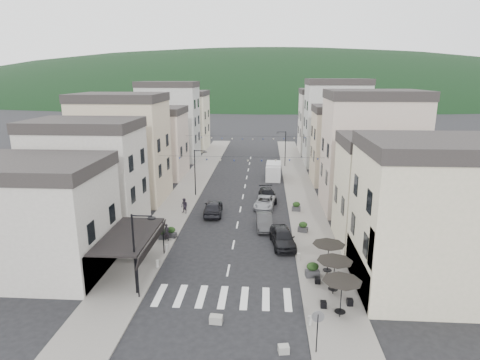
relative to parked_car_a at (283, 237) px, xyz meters
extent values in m
plane|color=black|center=(-4.47, -11.08, -0.83)|extent=(700.00, 700.00, 0.00)
cube|color=slate|center=(-11.97, 20.92, -0.77)|extent=(4.00, 76.00, 0.12)
cube|color=slate|center=(3.03, 20.92, -0.77)|extent=(4.00, 76.00, 0.12)
ellipsoid|color=black|center=(-4.47, 288.92, -0.83)|extent=(640.00, 360.00, 70.00)
cube|color=#ACA59D|center=(-19.97, -6.08, 3.17)|extent=(12.00, 8.00, 8.00)
cube|color=beige|center=(10.03, -7.08, 4.17)|extent=(10.00, 8.00, 10.00)
cube|color=black|center=(-11.97, -6.08, 2.37)|extent=(3.60, 7.50, 0.15)
cube|color=black|center=(-10.17, -6.08, 1.87)|extent=(0.34, 7.50, 0.99)
cylinder|color=black|center=(-10.27, -9.58, 0.77)|extent=(0.10, 0.10, 3.20)
cylinder|color=black|center=(-10.27, -2.58, 0.77)|extent=(0.10, 0.10, 3.20)
cube|color=#ACA59D|center=(-18.97, 2.92, 4.17)|extent=(10.00, 7.00, 10.00)
cube|color=#262323|center=(-18.97, 2.92, 9.67)|extent=(10.20, 7.14, 1.00)
cube|color=#BDAC8E|center=(-18.97, 12.92, 5.17)|extent=(10.00, 8.00, 12.00)
cube|color=#262323|center=(-18.97, 12.92, 11.67)|extent=(10.20, 8.16, 1.00)
cube|color=#BCA699|center=(-18.97, 24.92, 3.92)|extent=(10.00, 8.00, 9.50)
cube|color=#262323|center=(-18.97, 24.92, 9.17)|extent=(10.20, 8.16, 1.00)
cube|color=#A1A29D|center=(-18.97, 36.92, 5.67)|extent=(10.00, 7.00, 13.00)
cube|color=#262323|center=(-18.97, 36.92, 12.67)|extent=(10.20, 7.14, 1.00)
cube|color=beige|center=(-18.97, 48.92, 4.67)|extent=(10.00, 9.00, 11.00)
cube|color=#262323|center=(-18.97, 48.92, 10.67)|extent=(10.20, 9.18, 1.00)
cube|color=beige|center=(10.03, 0.92, 3.67)|extent=(10.00, 7.00, 9.00)
cube|color=#262323|center=(10.03, 0.92, 8.67)|extent=(10.20, 7.14, 1.00)
cube|color=#BCA699|center=(10.03, 10.92, 5.42)|extent=(10.00, 8.00, 12.50)
cube|color=#262323|center=(10.03, 10.92, 12.17)|extent=(10.20, 8.16, 1.00)
cube|color=#BDAC8E|center=(10.03, 22.92, 4.17)|extent=(10.00, 7.00, 10.00)
cube|color=#262323|center=(10.03, 22.92, 9.67)|extent=(10.20, 7.14, 1.00)
cube|color=#A1A29D|center=(10.03, 34.92, 5.92)|extent=(10.00, 8.00, 13.50)
cube|color=#262323|center=(10.03, 34.92, 13.17)|extent=(10.20, 8.16, 1.00)
cube|color=#ACA59D|center=(10.03, 46.92, 4.92)|extent=(10.00, 9.00, 11.50)
cube|color=#262323|center=(10.03, 46.92, 11.17)|extent=(10.20, 9.18, 1.00)
cylinder|color=black|center=(3.23, -11.08, 0.44)|extent=(0.06, 0.06, 2.30)
cone|color=black|center=(3.23, -11.08, 1.54)|extent=(2.50, 2.50, 0.55)
cylinder|color=black|center=(3.23, -11.08, -0.34)|extent=(0.70, 0.70, 0.04)
cylinder|color=black|center=(3.23, -8.28, 0.44)|extent=(0.06, 0.06, 2.30)
cone|color=black|center=(3.23, -8.28, 1.54)|extent=(2.50, 2.50, 0.55)
cylinder|color=black|center=(3.23, -8.28, -0.34)|extent=(0.70, 0.70, 0.04)
cylinder|color=black|center=(3.23, -5.48, 0.44)|extent=(0.06, 0.06, 2.30)
cone|color=black|center=(3.23, -5.48, 1.54)|extent=(2.50, 2.50, 0.55)
cylinder|color=black|center=(3.23, -5.48, -0.34)|extent=(0.70, 0.70, 0.04)
cylinder|color=black|center=(-10.57, -9.08, 2.17)|extent=(0.14, 0.14, 6.00)
cylinder|color=black|center=(-9.87, -9.08, 5.07)|extent=(1.40, 0.10, 0.10)
cylinder|color=black|center=(-9.22, -9.08, 4.92)|extent=(0.56, 0.56, 0.08)
cylinder|color=black|center=(-10.57, 14.92, 2.17)|extent=(0.14, 0.14, 6.00)
cylinder|color=black|center=(-9.87, 14.92, 5.07)|extent=(1.40, 0.10, 0.10)
cylinder|color=black|center=(-9.22, 14.92, 4.92)|extent=(0.56, 0.56, 0.08)
cylinder|color=black|center=(1.63, 32.92, 2.17)|extent=(0.14, 0.14, 6.00)
cylinder|color=black|center=(0.93, 32.92, 5.07)|extent=(1.40, 0.10, 0.10)
cylinder|color=black|center=(0.28, 32.92, 4.92)|extent=(0.56, 0.56, 0.08)
cylinder|color=black|center=(1.33, -14.58, 0.42)|extent=(0.07, 0.07, 2.50)
cylinder|color=slate|center=(1.33, -14.58, 1.52)|extent=(0.70, 0.04, 0.70)
cylinder|color=gray|center=(-10.17, -5.08, -0.41)|extent=(0.26, 0.26, 0.60)
cylinder|color=gray|center=(-10.17, -2.08, -0.41)|extent=(0.26, 0.26, 0.60)
cylinder|color=gray|center=(1.23, -3.08, -0.41)|extent=(0.26, 0.26, 0.60)
cylinder|color=gray|center=(1.23, -12.08, -0.41)|extent=(0.26, 0.26, 0.60)
cylinder|color=black|center=(-4.47, 10.92, 5.17)|extent=(19.00, 0.02, 0.02)
cone|color=beige|center=(-13.18, 10.92, 4.98)|extent=(0.28, 0.28, 0.24)
cone|color=navy|center=(-11.60, 10.92, 4.89)|extent=(0.28, 0.28, 0.24)
cone|color=beige|center=(-10.01, 10.92, 4.81)|extent=(0.28, 0.28, 0.24)
cone|color=navy|center=(-8.43, 10.92, 4.75)|extent=(0.28, 0.28, 0.24)
cone|color=beige|center=(-6.85, 10.92, 4.70)|extent=(0.28, 0.28, 0.24)
cone|color=navy|center=(-5.26, 10.92, 4.68)|extent=(0.28, 0.28, 0.24)
cone|color=beige|center=(-3.68, 10.92, 4.68)|extent=(0.28, 0.28, 0.24)
cone|color=navy|center=(-2.10, 10.92, 4.70)|extent=(0.28, 0.28, 0.24)
cone|color=beige|center=(-0.51, 10.92, 4.75)|extent=(0.28, 0.28, 0.24)
cone|color=navy|center=(1.07, 10.92, 4.81)|extent=(0.28, 0.28, 0.24)
cone|color=beige|center=(2.65, 10.92, 4.89)|extent=(0.28, 0.28, 0.24)
cone|color=navy|center=(4.24, 10.92, 4.98)|extent=(0.28, 0.28, 0.24)
cylinder|color=black|center=(-4.47, 26.92, 5.17)|extent=(19.00, 0.02, 0.02)
cone|color=beige|center=(-13.18, 26.92, 4.98)|extent=(0.28, 0.28, 0.24)
cone|color=navy|center=(-11.60, 26.92, 4.89)|extent=(0.28, 0.28, 0.24)
cone|color=beige|center=(-10.01, 26.92, 4.81)|extent=(0.28, 0.28, 0.24)
cone|color=navy|center=(-8.43, 26.92, 4.75)|extent=(0.28, 0.28, 0.24)
cone|color=beige|center=(-6.85, 26.92, 4.70)|extent=(0.28, 0.28, 0.24)
cone|color=navy|center=(-5.26, 26.92, 4.68)|extent=(0.28, 0.28, 0.24)
cone|color=beige|center=(-3.68, 26.92, 4.68)|extent=(0.28, 0.28, 0.24)
cone|color=navy|center=(-2.10, 26.92, 4.70)|extent=(0.28, 0.28, 0.24)
cone|color=beige|center=(-0.51, 26.92, 4.75)|extent=(0.28, 0.28, 0.24)
cone|color=navy|center=(1.07, 26.92, 4.81)|extent=(0.28, 0.28, 0.24)
cone|color=beige|center=(2.65, 26.92, 4.89)|extent=(0.28, 0.28, 0.24)
cone|color=navy|center=(4.24, 26.92, 4.98)|extent=(0.28, 0.28, 0.24)
imported|color=black|center=(0.00, 0.00, 0.00)|extent=(2.61, 5.11, 1.67)
imported|color=#2D2E30|center=(-1.67, 4.20, -0.11)|extent=(1.79, 4.45, 1.44)
imported|color=#92949A|center=(-1.67, 10.78, -0.18)|extent=(2.77, 4.95, 1.31)
imported|color=black|center=(-1.36, 13.61, -0.14)|extent=(2.44, 4.98, 1.39)
imported|color=black|center=(-7.37, 7.92, 0.00)|extent=(2.27, 5.02, 1.67)
cube|color=#BBBCBE|center=(-0.44, 24.65, 0.28)|extent=(2.36, 5.45, 2.23)
cube|color=#BBBCBE|center=(-0.47, 23.98, 1.46)|extent=(2.23, 3.66, 0.56)
cylinder|color=black|center=(-1.43, 22.68, -0.44)|extent=(0.31, 0.79, 0.78)
cylinder|color=black|center=(0.36, 22.60, -0.44)|extent=(0.31, 0.79, 0.78)
cylinder|color=black|center=(-1.24, 26.70, -0.44)|extent=(0.31, 0.79, 0.78)
cylinder|color=black|center=(0.54, 26.62, -0.44)|extent=(0.31, 0.79, 0.78)
imported|color=black|center=(-10.70, 0.23, 0.09)|extent=(0.64, 0.47, 1.61)
imported|color=#241E29|center=(-10.58, 7.87, 0.14)|extent=(1.05, 1.00, 1.71)
cube|color=gray|center=(-4.58, -12.08, -0.58)|extent=(0.83, 0.56, 0.50)
cube|color=gray|center=(-0.47, -14.61, -0.61)|extent=(0.67, 0.54, 0.45)
cube|color=#29292B|center=(-11.18, 0.59, -0.49)|extent=(0.99, 0.73, 0.44)
ellipsoid|color=black|center=(-11.18, 0.59, -0.01)|extent=(0.78, 0.49, 0.57)
cube|color=#2B2B2D|center=(-10.47, 1.00, -0.48)|extent=(1.04, 0.74, 0.47)
ellipsoid|color=black|center=(-10.47, 1.00, 0.04)|extent=(0.83, 0.53, 0.60)
cube|color=#333336|center=(2.05, -5.88, -0.45)|extent=(1.13, 0.75, 0.52)
ellipsoid|color=black|center=(2.05, -5.88, 0.13)|extent=(0.92, 0.59, 0.67)
cube|color=#2D2D30|center=(2.11, 3.16, -0.48)|extent=(1.06, 0.79, 0.48)
ellipsoid|color=black|center=(2.11, 3.16, 0.05)|extent=(0.84, 0.53, 0.61)
cube|color=#313133|center=(1.90, 9.47, -0.47)|extent=(1.03, 0.64, 0.49)
ellipsoid|color=black|center=(1.90, 9.47, 0.06)|extent=(0.86, 0.54, 0.62)
camera|label=1|loc=(-1.65, -33.93, 14.18)|focal=30.00mm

